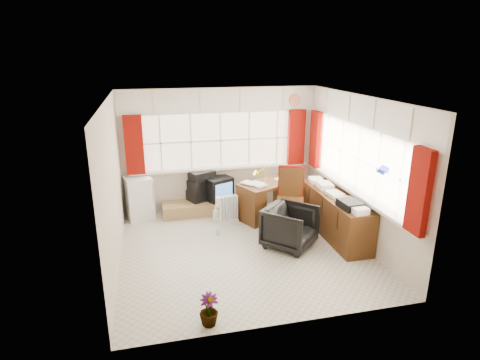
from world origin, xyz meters
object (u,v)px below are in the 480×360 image
at_px(credenza, 335,214).
at_px(mini_fridge, 139,198).
at_px(radiator, 228,212).
at_px(desk_lamp, 266,171).
at_px(task_chair, 290,196).
at_px(desk, 270,198).
at_px(office_chair, 290,227).
at_px(tv_bench, 197,208).
at_px(crt_tv, 217,188).

xyz_separation_m(credenza, mini_fridge, (-3.41, 1.60, 0.02)).
bearing_deg(radiator, mini_fridge, 157.41).
bearing_deg(mini_fridge, desk_lamp, -17.09).
xyz_separation_m(task_chair, radiator, (-1.09, 0.42, -0.39)).
bearing_deg(task_chair, desk_lamp, 134.22).
distance_m(radiator, mini_fridge, 1.80).
xyz_separation_m(desk, mini_fridge, (-2.53, 0.55, 0.01)).
relative_size(office_chair, radiator, 1.40).
relative_size(desk, desk_lamp, 3.50).
bearing_deg(mini_fridge, office_chair, -37.10).
bearing_deg(office_chair, desk, 42.60).
bearing_deg(credenza, mini_fridge, 154.88).
xyz_separation_m(desk, office_chair, (-0.06, -1.32, -0.05)).
bearing_deg(task_chair, office_chair, -109.83).
relative_size(office_chair, tv_bench, 0.56).
relative_size(desk_lamp, mini_fridge, 0.48).
height_order(desk, mini_fridge, mini_fridge).
bearing_deg(task_chair, crt_tv, 135.90).
distance_m(credenza, mini_fridge, 3.77).
xyz_separation_m(task_chair, crt_tv, (-1.17, 1.13, -0.13)).
bearing_deg(task_chair, tv_bench, 147.34).
relative_size(task_chair, crt_tv, 1.76).
distance_m(office_chair, mini_fridge, 3.10).
bearing_deg(radiator, desk, 8.92).
bearing_deg(tv_bench, credenza, -33.71).
distance_m(desk, mini_fridge, 2.59).
bearing_deg(desk, task_chair, -69.28).
bearing_deg(tv_bench, radiator, -49.49).
bearing_deg(office_chair, mini_fridge, 98.14).
relative_size(tv_bench, mini_fridge, 1.69).
bearing_deg(desk_lamp, mini_fridge, 162.91).
bearing_deg(crt_tv, desk, -30.87).
bearing_deg(credenza, task_chair, 143.87).
bearing_deg(task_chair, radiator, 158.77).
relative_size(task_chair, tv_bench, 0.84).
bearing_deg(tv_bench, desk, -18.61).
relative_size(desk_lamp, office_chair, 0.51).
height_order(credenza, crt_tv, credenza).
bearing_deg(credenza, office_chair, -164.08).
relative_size(desk, office_chair, 1.80).
relative_size(office_chair, mini_fridge, 0.94).
relative_size(desk, radiator, 2.52).
height_order(office_chair, radiator, office_chair).
distance_m(desk, office_chair, 1.32).
bearing_deg(credenza, radiator, 152.60).
relative_size(desk_lamp, radiator, 0.72).
bearing_deg(credenza, desk_lamp, 140.09).
xyz_separation_m(credenza, crt_tv, (-1.84, 1.62, 0.09)).
bearing_deg(crt_tv, tv_bench, -166.94).
bearing_deg(mini_fridge, radiator, -22.59).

